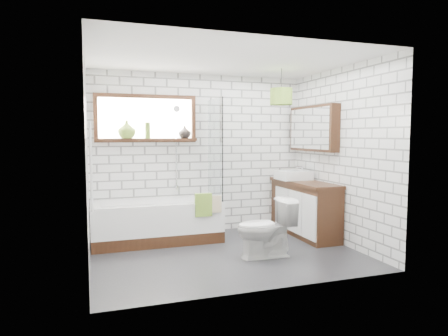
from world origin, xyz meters
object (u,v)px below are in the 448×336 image
object	(u,v)px
basin	(293,175)
vanity	(304,208)
toilet	(265,228)
pendant	(281,97)
bathtub	(157,221)

from	to	relation	value
basin	vanity	bearing A→B (deg)	-76.70
toilet	pendant	bearing A→B (deg)	144.11
basin	pendant	bearing A→B (deg)	-136.22
vanity	basin	bearing A→B (deg)	103.30
bathtub	toilet	xyz separation A→B (m)	(1.19, -1.19, 0.08)
vanity	pendant	distance (m)	1.76
vanity	toilet	world-z (taller)	vanity
bathtub	basin	world-z (taller)	basin
toilet	vanity	bearing A→B (deg)	131.74
vanity	basin	distance (m)	0.56
vanity	basin	size ratio (longest dim) A/B	3.00
vanity	toilet	xyz separation A→B (m)	(-1.04, -0.85, -0.05)
toilet	bathtub	bearing A→B (deg)	-132.30
basin	pendant	xyz separation A→B (m)	(-0.45, -0.43, 1.19)
vanity	pendant	xyz separation A→B (m)	(-0.51, -0.17, 1.68)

